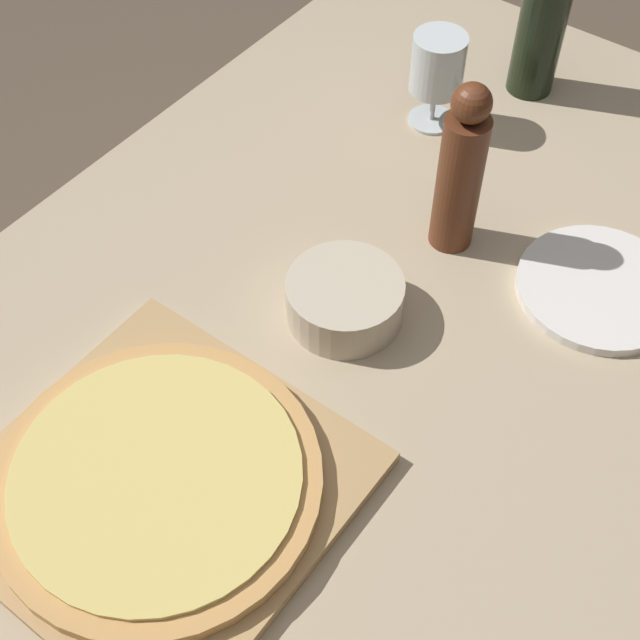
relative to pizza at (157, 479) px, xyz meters
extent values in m
plane|color=brown|center=(0.05, 0.28, -0.78)|extent=(12.00, 12.00, 0.00)
cube|color=tan|center=(0.05, 0.28, -0.04)|extent=(0.99, 1.56, 0.03)
cylinder|color=brown|center=(-0.38, 1.00, -0.42)|extent=(0.06, 0.06, 0.72)
cube|color=tan|center=(0.00, 0.00, -0.02)|extent=(0.37, 0.37, 0.02)
cylinder|color=tan|center=(0.00, 0.00, 0.00)|extent=(0.35, 0.35, 0.02)
cylinder|color=#E0C66B|center=(0.00, 0.00, 0.01)|extent=(0.31, 0.31, 0.01)
cylinder|color=black|center=(-0.02, 0.87, 0.07)|extent=(0.07, 0.07, 0.20)
cylinder|color=#5B2D19|center=(0.05, 0.51, 0.07)|extent=(0.06, 0.06, 0.20)
sphere|color=#5B2D19|center=(0.05, 0.51, 0.19)|extent=(0.05, 0.05, 0.05)
cylinder|color=silver|center=(-0.10, 0.71, -0.03)|extent=(0.07, 0.07, 0.00)
cylinder|color=silver|center=(-0.10, 0.71, 0.00)|extent=(0.01, 0.01, 0.06)
cylinder|color=silver|center=(-0.10, 0.71, 0.07)|extent=(0.08, 0.08, 0.09)
cylinder|color=beige|center=(0.01, 0.32, 0.00)|extent=(0.15, 0.15, 0.06)
cylinder|color=white|center=(0.25, 0.55, -0.02)|extent=(0.21, 0.21, 0.01)
camera|label=1|loc=(0.41, -0.26, 0.84)|focal=50.00mm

